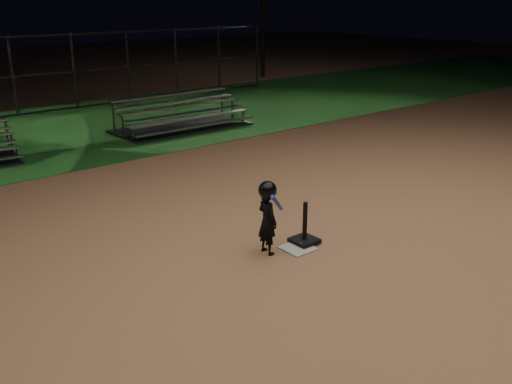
% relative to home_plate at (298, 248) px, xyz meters
% --- Properties ---
extents(ground, '(80.00, 80.00, 0.00)m').
position_rel_home_plate_xyz_m(ground, '(0.00, 0.00, -0.01)').
color(ground, '#B27950').
rests_on(ground, ground).
extents(grass_strip, '(60.00, 8.00, 0.01)m').
position_rel_home_plate_xyz_m(grass_strip, '(0.00, 10.00, -0.01)').
color(grass_strip, '#194F19').
rests_on(grass_strip, ground).
extents(home_plate, '(0.45, 0.45, 0.02)m').
position_rel_home_plate_xyz_m(home_plate, '(0.00, 0.00, 0.00)').
color(home_plate, beige).
rests_on(home_plate, ground).
extents(batting_tee, '(0.38, 0.38, 0.66)m').
position_rel_home_plate_xyz_m(batting_tee, '(0.22, 0.08, 0.13)').
color(batting_tee, black).
rests_on(batting_tee, home_plate).
extents(child_batter, '(0.51, 0.53, 1.13)m').
position_rel_home_plate_xyz_m(child_batter, '(-0.44, 0.20, 0.59)').
color(child_batter, black).
rests_on(child_batter, ground).
extents(bleacher_right, '(3.85, 1.89, 0.94)m').
position_rel_home_plate_xyz_m(bleacher_right, '(3.07, 8.07, 0.18)').
color(bleacher_right, '#ABACB0').
rests_on(bleacher_right, ground).
extents(backstop_fence, '(20.08, 0.08, 2.50)m').
position_rel_home_plate_xyz_m(backstop_fence, '(0.00, 13.00, 1.24)').
color(backstop_fence, '#38383D').
rests_on(backstop_fence, ground).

